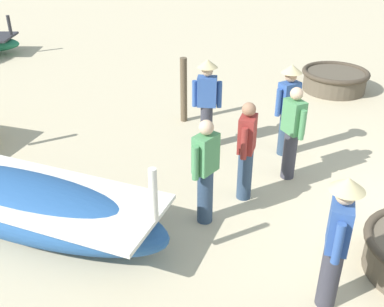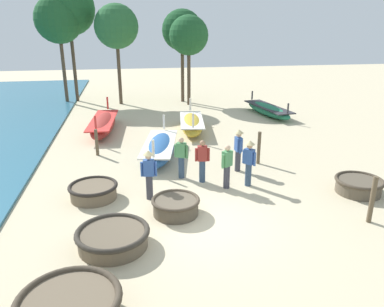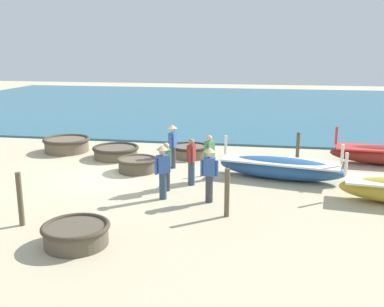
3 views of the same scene
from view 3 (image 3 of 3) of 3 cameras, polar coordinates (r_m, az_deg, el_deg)
ground_plane at (r=16.28m, az=-9.73°, el=-2.80°), size 80.00×80.00×0.00m
sea at (r=34.66m, az=7.73°, el=5.98°), size 28.00×52.00×0.10m
coracle_far_left at (r=10.91m, az=-14.50°, el=-9.82°), size 1.59×1.59×0.51m
coracle_beside_post at (r=16.65m, az=-6.98°, el=-1.36°), size 1.47×1.47×0.51m
coracle_nearest at (r=18.77m, az=-9.64°, el=0.24°), size 1.91×1.91×0.50m
coracle_far_right at (r=20.39m, az=-15.63°, el=1.16°), size 2.02×2.02×0.61m
coracle_tilted at (r=18.67m, az=-0.26°, el=0.36°), size 1.60×1.60×0.50m
long_boat_white_hull at (r=15.92m, az=11.16°, el=-1.76°), size 2.05×4.51×1.39m
fisherman_standing_right at (r=13.14m, az=2.21°, el=-2.22°), size 0.36×0.53×1.67m
fisherman_hauling at (r=14.24m, az=-3.26°, el=-1.50°), size 0.45×0.38×1.57m
fisherman_crouching at (r=14.79m, az=-0.08°, el=-0.91°), size 0.53×0.26×1.57m
fisherman_by_coracle at (r=16.85m, az=-2.48°, el=1.29°), size 0.53×0.36×1.67m
fisherman_standing_left at (r=15.37m, az=2.20°, el=-0.36°), size 0.47×0.36×1.57m
fisherman_with_hat at (r=13.43m, az=-3.76°, el=-1.89°), size 0.39×0.42×1.67m
mooring_post_shoreline at (r=12.32m, az=-20.99°, el=-5.43°), size 0.14×0.14×1.42m
mooring_post_inland at (r=18.49m, az=13.29°, el=0.86°), size 0.14×0.14×1.17m
mooring_post_mid_beach at (r=12.14m, az=4.46°, el=-4.99°), size 0.14×0.14×1.35m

